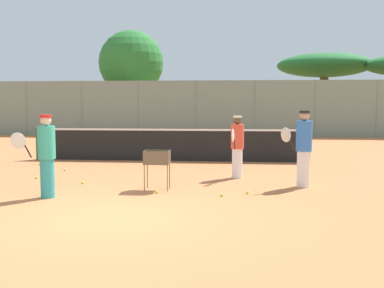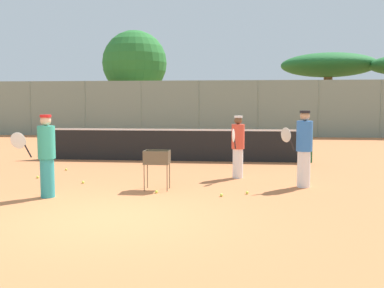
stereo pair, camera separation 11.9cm
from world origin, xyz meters
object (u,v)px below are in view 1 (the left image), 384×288
at_px(player_white_outfit, 237,146).
at_px(player_yellow_shirt, 46,155).
at_px(tennis_net, 170,144).
at_px(player_red_cap, 303,147).
at_px(ball_cart, 157,161).

relative_size(player_white_outfit, player_yellow_shirt, 0.94).
xyz_separation_m(tennis_net, player_red_cap, (3.69, -4.28, 0.36)).
xyz_separation_m(tennis_net, player_yellow_shirt, (-1.71, -5.94, 0.32)).
bearing_deg(player_yellow_shirt, player_red_cap, 166.33).
xyz_separation_m(tennis_net, player_white_outfit, (2.19, -3.18, 0.28)).
bearing_deg(ball_cart, player_red_cap, 10.86).
height_order(player_red_cap, ball_cart, player_red_cap).
xyz_separation_m(player_white_outfit, player_yellow_shirt, (-3.90, -2.76, 0.05)).
distance_m(player_white_outfit, player_red_cap, 1.86).
bearing_deg(ball_cart, player_white_outfit, 44.01).
bearing_deg(player_yellow_shirt, tennis_net, -136.76).
bearing_deg(player_white_outfit, player_red_cap, 66.40).
xyz_separation_m(player_red_cap, player_yellow_shirt, (-5.40, -1.66, -0.03)).
bearing_deg(tennis_net, ball_cart, -85.40).
height_order(player_white_outfit, ball_cart, player_white_outfit).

